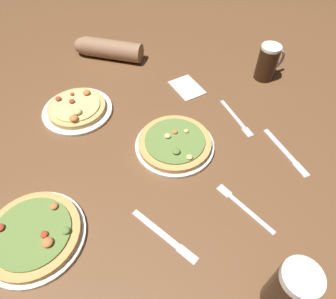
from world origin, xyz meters
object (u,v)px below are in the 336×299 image
(fork_spare, at_px, (237,118))
(pizza_plate_side, at_px, (175,144))
(beer_mug_amber, at_px, (268,62))
(napkin_folded, at_px, (187,87))
(knife_right, at_px, (164,235))
(beer_mug_dark, at_px, (290,292))
(knife_spare, at_px, (286,152))
(pizza_plate_far, at_px, (77,109))
(pizza_plate_near, at_px, (34,235))
(diner_arm, at_px, (106,49))
(fork_left, at_px, (244,207))

(fork_spare, bearing_deg, pizza_plate_side, -151.76)
(beer_mug_amber, relative_size, napkin_folded, 1.05)
(beer_mug_amber, bearing_deg, knife_right, -122.66)
(pizza_plate_side, relative_size, beer_mug_dark, 1.51)
(beer_mug_amber, distance_m, knife_spare, 0.42)
(pizza_plate_side, xyz_separation_m, beer_mug_amber, (0.40, 0.37, 0.06))
(pizza_plate_far, height_order, beer_mug_amber, beer_mug_amber)
(pizza_plate_far, relative_size, pizza_plate_side, 0.97)
(pizza_plate_far, bearing_deg, pizza_plate_near, -94.54)
(knife_spare, bearing_deg, pizza_plate_far, 162.84)
(pizza_plate_near, distance_m, diner_arm, 0.87)
(beer_mug_amber, bearing_deg, pizza_plate_near, -139.29)
(napkin_folded, bearing_deg, pizza_plate_near, -126.61)
(napkin_folded, bearing_deg, beer_mug_amber, 10.33)
(beer_mug_dark, height_order, fork_spare, beer_mug_dark)
(napkin_folded, distance_m, fork_left, 0.57)
(beer_mug_dark, relative_size, beer_mug_amber, 1.22)
(pizza_plate_far, distance_m, pizza_plate_side, 0.40)
(beer_mug_dark, bearing_deg, fork_left, 97.39)
(pizza_plate_near, xyz_separation_m, beer_mug_dark, (0.62, -0.19, 0.07))
(pizza_plate_side, xyz_separation_m, knife_spare, (0.37, -0.04, -0.01))
(pizza_plate_near, bearing_deg, beer_mug_dark, -16.64)
(fork_spare, relative_size, diner_arm, 0.63)
(beer_mug_dark, height_order, knife_right, beer_mug_dark)
(pizza_plate_side, bearing_deg, beer_mug_dark, -65.83)
(beer_mug_amber, xyz_separation_m, fork_left, (-0.21, -0.62, -0.07))
(knife_spare, bearing_deg, beer_mug_amber, 86.28)
(diner_arm, bearing_deg, pizza_plate_side, -63.03)
(pizza_plate_side, height_order, beer_mug_amber, beer_mug_amber)
(fork_left, height_order, diner_arm, diner_arm)
(fork_left, bearing_deg, napkin_folded, 102.45)
(beer_mug_amber, height_order, fork_left, beer_mug_amber)
(pizza_plate_near, xyz_separation_m, fork_left, (0.59, 0.07, -0.01))
(beer_mug_amber, relative_size, knife_right, 0.81)
(pizza_plate_side, relative_size, fork_spare, 1.36)
(beer_mug_amber, height_order, fork_spare, beer_mug_amber)
(beer_mug_dark, bearing_deg, pizza_plate_near, 163.36)
(knife_spare, bearing_deg, fork_spare, 129.29)
(pizza_plate_far, distance_m, diner_arm, 0.37)
(knife_right, height_order, knife_spare, same)
(napkin_folded, xyz_separation_m, knife_right, (-0.11, -0.63, -0.00))
(beer_mug_dark, bearing_deg, knife_right, 146.71)
(beer_mug_dark, xyz_separation_m, knife_right, (-0.27, 0.18, -0.09))
(knife_spare, distance_m, diner_arm, 0.88)
(pizza_plate_far, xyz_separation_m, beer_mug_amber, (0.76, 0.19, 0.06))
(pizza_plate_side, bearing_deg, knife_spare, -5.97)
(pizza_plate_side, bearing_deg, fork_spare, 28.24)
(pizza_plate_side, distance_m, diner_arm, 0.62)
(pizza_plate_near, relative_size, pizza_plate_far, 1.06)
(diner_arm, bearing_deg, fork_left, -59.34)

